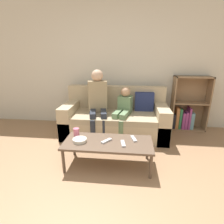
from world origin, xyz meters
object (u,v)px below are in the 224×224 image
person_adult (98,99)px  snack_bowl (80,140)px  bookshelf (187,109)px  person_child (123,110)px  coffee_table (108,144)px  cup_near (76,132)px  tv_remote_0 (106,141)px  couch (115,119)px  tv_remote_1 (123,144)px  tv_remote_2 (134,139)px

person_adult → snack_bowl: size_ratio=6.52×
bookshelf → snack_bowl: (-1.84, -1.51, -0.04)m
person_adult → person_child: person_adult is taller
coffee_table → person_adult: person_adult is taller
person_adult → person_child: size_ratio=1.33×
snack_bowl → cup_near: bearing=119.0°
person_child → tv_remote_0: (-0.18, -0.92, -0.16)m
couch → tv_remote_1: couch is taller
couch → person_adult: 0.53m
person_child → tv_remote_2: size_ratio=5.31×
couch → bookshelf: 1.51m
tv_remote_0 → snack_bowl: size_ratio=0.86×
tv_remote_0 → tv_remote_1: bearing=24.9°
coffee_table → tv_remote_1: tv_remote_1 is taller
couch → cup_near: 1.04m
person_child → snack_bowl: (-0.54, -0.96, -0.15)m
person_adult → cup_near: size_ratio=11.34×
bookshelf → tv_remote_2: size_ratio=6.24×
coffee_table → tv_remote_2: tv_remote_2 is taller
couch → coffee_table: 1.06m
person_adult → tv_remote_0: 1.07m
bookshelf → cup_near: bearing=-145.7°
cup_near → person_child: bearing=50.2°
cup_near → tv_remote_0: 0.49m
bookshelf → coffee_table: bearing=-134.6°
couch → tv_remote_1: bearing=-79.8°
person_child → snack_bowl: 1.11m
cup_near → tv_remote_1: cup_near is taller
coffee_table → cup_near: cup_near is taller
bookshelf → tv_remote_2: bearing=-128.9°
coffee_table → person_adult: bearing=107.8°
tv_remote_1 → tv_remote_2: same height
tv_remote_0 → snack_bowl: (-0.36, -0.04, 0.01)m
bookshelf → tv_remote_2: 1.76m
couch → snack_bowl: bearing=-109.8°
bookshelf → person_child: 1.42m
person_child → cup_near: person_child is taller
tv_remote_1 → snack_bowl: bearing=168.5°
couch → tv_remote_2: (0.34, -0.95, 0.08)m
person_adult → snack_bowl: 1.07m
bookshelf → cup_near: (-1.94, -1.33, -0.00)m
coffee_table → cup_near: size_ratio=11.01×
tv_remote_0 → tv_remote_1: (0.23, -0.05, 0.00)m
bookshelf → tv_remote_1: bookshelf is taller
couch → tv_remote_0: size_ratio=11.90×
person_child → coffee_table: bearing=-85.5°
bookshelf → snack_bowl: 2.38m
cup_near → bookshelf: bearing=34.3°
bookshelf → cup_near: bookshelf is taller
couch → person_adult: person_adult is taller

